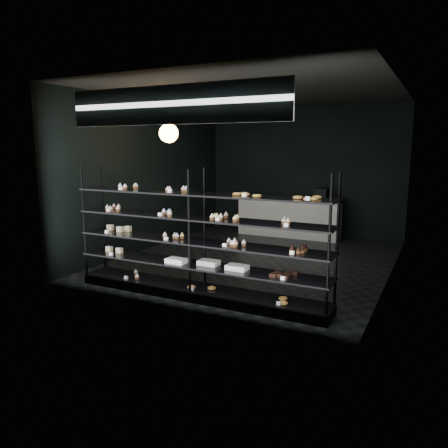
# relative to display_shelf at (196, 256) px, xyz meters

# --- Properties ---
(room) EXTENTS (5.01, 6.01, 3.20)m
(room) POSITION_rel_display_shelf_xyz_m (-0.05, 2.45, 0.97)
(room) COLOR black
(room) RESTS_ON ground
(display_shelf) EXTENTS (4.00, 0.50, 1.91)m
(display_shelf) POSITION_rel_display_shelf_xyz_m (0.00, 0.00, 0.00)
(display_shelf) COLOR black
(display_shelf) RESTS_ON room
(signage) EXTENTS (3.30, 0.05, 0.50)m
(signage) POSITION_rel_display_shelf_xyz_m (-0.05, -0.48, 2.12)
(signage) COLOR #0C113E
(signage) RESTS_ON room
(pendant_lamp) EXTENTS (0.34, 0.34, 0.90)m
(pendant_lamp) POSITION_rel_display_shelf_xyz_m (-1.30, 1.29, 1.82)
(pendant_lamp) COLOR black
(pendant_lamp) RESTS_ON room
(service_counter) EXTENTS (2.60, 0.65, 1.23)m
(service_counter) POSITION_rel_display_shelf_xyz_m (-0.21, 4.95, -0.13)
(service_counter) COLOR silver
(service_counter) RESTS_ON room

